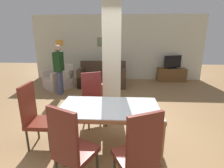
# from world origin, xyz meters

# --- Properties ---
(ground_plane) EXTENTS (18.00, 18.00, 0.00)m
(ground_plane) POSITION_xyz_m (0.00, 0.00, 0.00)
(ground_plane) COLOR olive
(back_wall) EXTENTS (7.20, 0.09, 2.70)m
(back_wall) POSITION_xyz_m (-0.00, 4.92, 1.35)
(back_wall) COLOR beige
(back_wall) RESTS_ON ground_plane
(divider_pillar) EXTENTS (0.43, 0.31, 2.70)m
(divider_pillar) POSITION_xyz_m (-0.04, 1.51, 1.35)
(divider_pillar) COLOR beige
(divider_pillar) RESTS_ON ground_plane
(dining_table) EXTENTS (1.67, 0.95, 0.77)m
(dining_table) POSITION_xyz_m (0.00, 0.00, 0.62)
(dining_table) COLOR #986E42
(dining_table) RESTS_ON ground_plane
(dining_chair_far_left) EXTENTS (0.61, 0.61, 1.13)m
(dining_chair_far_left) POSITION_xyz_m (-0.41, 0.89, 0.59)
(dining_chair_far_left) COLOR maroon
(dining_chair_far_left) RESTS_ON ground_plane
(dining_chair_head_left) EXTENTS (0.46, 0.46, 1.13)m
(dining_chair_head_left) POSITION_xyz_m (-1.27, 0.00, 0.59)
(dining_chair_head_left) COLOR maroon
(dining_chair_head_left) RESTS_ON ground_plane
(dining_chair_near_left) EXTENTS (0.62, 0.62, 1.13)m
(dining_chair_near_left) POSITION_xyz_m (-0.42, -0.83, 0.59)
(dining_chair_near_left) COLOR maroon
(dining_chair_near_left) RESTS_ON ground_plane
(dining_chair_near_right) EXTENTS (0.61, 0.61, 1.13)m
(dining_chair_near_right) POSITION_xyz_m (0.41, -0.89, 0.59)
(dining_chair_near_right) COLOR maroon
(dining_chair_near_right) RESTS_ON ground_plane
(sofa) EXTENTS (1.77, 0.87, 0.91)m
(sofa) POSITION_xyz_m (-0.54, 3.80, 0.31)
(sofa) COLOR #493325
(sofa) RESTS_ON ground_plane
(armchair) EXTENTS (1.19, 1.19, 0.87)m
(armchair) POSITION_xyz_m (-2.12, 3.46, 0.30)
(armchair) COLOR beige
(armchair) RESTS_ON ground_plane
(coffee_table) EXTENTS (0.74, 0.52, 0.43)m
(coffee_table) POSITION_xyz_m (-0.40, 2.72, 0.22)
(coffee_table) COLOR brown
(coffee_table) RESTS_ON ground_plane
(bottle) EXTENTS (0.08, 0.08, 0.30)m
(bottle) POSITION_xyz_m (-0.30, 2.60, 0.54)
(bottle) COLOR #194C23
(bottle) RESTS_ON coffee_table
(tv_stand) EXTENTS (1.16, 0.40, 0.55)m
(tv_stand) POSITION_xyz_m (2.29, 4.64, 0.27)
(tv_stand) COLOR brown
(tv_stand) RESTS_ON ground_plane
(tv_screen) EXTENTS (0.77, 0.35, 0.54)m
(tv_screen) POSITION_xyz_m (2.29, 4.64, 0.81)
(tv_screen) COLOR black
(tv_screen) RESTS_ON tv_stand
(floor_lamp) EXTENTS (0.29, 0.29, 1.70)m
(floor_lamp) POSITION_xyz_m (-2.30, 4.35, 1.42)
(floor_lamp) COLOR #B7B7BC
(floor_lamp) RESTS_ON ground_plane
(standing_person) EXTENTS (0.23, 0.39, 1.60)m
(standing_person) POSITION_xyz_m (-1.82, 2.76, 0.92)
(standing_person) COLOR #444A69
(standing_person) RESTS_ON ground_plane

